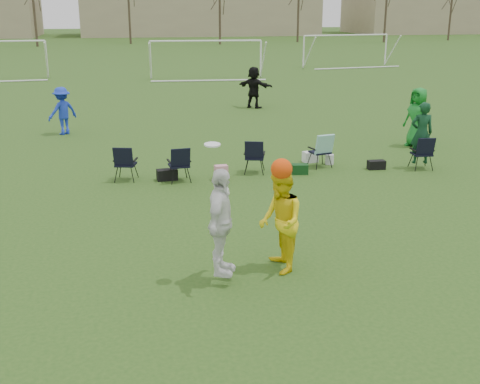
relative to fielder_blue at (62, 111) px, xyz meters
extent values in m
plane|color=#284E18|center=(3.83, -14.73, -0.87)|extent=(260.00, 260.00, 0.00)
imported|color=#1A35C4|center=(0.00, 0.00, 0.00)|extent=(1.29, 1.17, 1.74)
imported|color=#167D26|center=(11.86, -4.39, 0.12)|extent=(0.93, 1.13, 1.98)
imported|color=black|center=(8.24, 4.60, 0.08)|extent=(1.67, 1.63, 1.91)
imported|color=white|center=(3.64, -13.56, 0.23)|extent=(0.82, 1.17, 1.85)
imported|color=yellow|center=(4.75, -13.24, 0.05)|extent=(0.70, 0.90, 1.85)
sphere|color=#EF440C|center=(4.75, -13.24, 1.01)|extent=(0.37, 0.37, 0.37)
cylinder|color=white|center=(3.53, -13.47, 1.54)|extent=(0.27, 0.27, 0.05)
imported|color=#0F381F|center=(10.62, -7.09, 0.18)|extent=(0.71, 0.52, 1.79)
cube|color=black|center=(3.25, -6.94, -0.72)|extent=(0.58, 0.36, 0.30)
cube|color=pink|center=(4.71, -7.19, -0.67)|extent=(0.37, 0.25, 0.40)
cube|color=#0F3914|center=(6.99, -7.05, -0.73)|extent=(0.49, 0.35, 0.28)
cube|color=white|center=(7.70, -5.79, -0.71)|extent=(0.47, 0.38, 0.32)
cylinder|color=silver|center=(8.18, -6.17, -0.72)|extent=(0.26, 0.26, 0.30)
cube|color=black|center=(9.33, -6.98, -0.74)|extent=(0.51, 0.28, 0.26)
cube|color=black|center=(2.16, -6.73, -0.39)|extent=(0.73, 0.73, 0.96)
cube|color=black|center=(3.57, -7.12, -0.39)|extent=(0.66, 0.66, 0.96)
cube|color=black|center=(5.76, -6.67, -0.39)|extent=(0.74, 0.74, 0.96)
cube|color=black|center=(7.79, -6.41, -0.39)|extent=(0.72, 0.72, 0.96)
cube|color=black|center=(10.62, -7.19, -0.39)|extent=(0.65, 0.65, 0.96)
cylinder|color=white|center=(-2.53, 19.58, 0.33)|extent=(0.12, 0.12, 2.40)
cylinder|color=white|center=(4.19, 17.52, 0.33)|extent=(0.12, 0.12, 2.40)
cylinder|color=white|center=(11.47, 17.01, 0.33)|extent=(0.12, 0.12, 2.40)
cylinder|color=white|center=(7.83, 17.27, 1.53)|extent=(7.29, 0.63, 0.12)
cylinder|color=white|center=(16.22, 22.76, 0.33)|extent=(0.12, 0.12, 2.40)
cylinder|color=white|center=(23.45, 23.77, 0.33)|extent=(0.12, 0.12, 2.40)
cylinder|color=white|center=(19.83, 23.27, 1.53)|extent=(7.25, 1.13, 0.12)
cylinder|color=#382B21|center=(-7.17, 53.77, 4.23)|extent=(0.28, 0.28, 10.20)
cylinder|color=#382B21|center=(14.83, 53.77, 3.63)|extent=(0.28, 0.28, 9.00)
cylinder|color=#382B21|center=(25.83, 56.77, 4.23)|extent=(0.28, 0.28, 10.20)
cylinder|color=#382B21|center=(47.83, 56.77, 3.63)|extent=(0.28, 0.28, 9.00)
cube|color=tan|center=(15.83, 81.27, 4.63)|extent=(38.00, 16.00, 11.00)
camera|label=1|loc=(2.11, -22.84, 3.67)|focal=45.00mm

